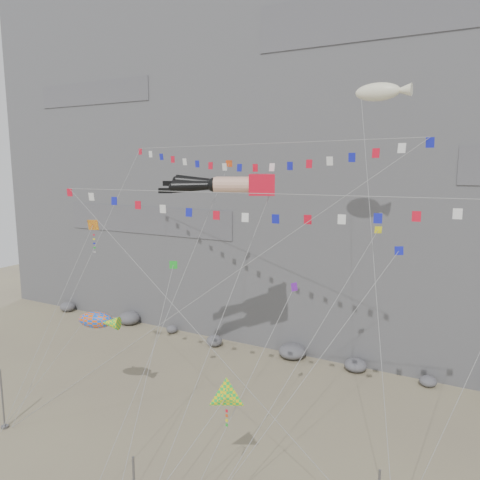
{
  "coord_description": "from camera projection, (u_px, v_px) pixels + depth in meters",
  "views": [
    {
      "loc": [
        15.45,
        -22.18,
        18.09
      ],
      "look_at": [
        -1.31,
        9.0,
        12.35
      ],
      "focal_mm": 35.0,
      "sensor_mm": 36.0,
      "label": 1
    }
  ],
  "objects": [
    {
      "name": "small_kite_a",
      "position": [
        227.0,
        170.0,
        35.89
      ],
      "size": [
        1.18,
        16.88,
        24.31
      ],
      "color": "#E14612",
      "rests_on": "ground"
    },
    {
      "name": "blimp_windsock",
      "position": [
        378.0,
        93.0,
        30.76
      ],
      "size": [
        6.48,
        12.43,
        25.93
      ],
      "color": "white",
      "rests_on": "ground"
    },
    {
      "name": "cliff",
      "position": [
        346.0,
        103.0,
        53.22
      ],
      "size": [
        80.0,
        28.0,
        50.0
      ],
      "primitive_type": "cube",
      "color": "slate",
      "rests_on": "ground"
    },
    {
      "name": "small_kite_c",
      "position": [
        173.0,
        268.0,
        31.92
      ],
      "size": [
        3.96,
        10.85,
        15.53
      ],
      "color": "green",
      "rests_on": "ground"
    },
    {
      "name": "talus_boulders",
      "position": [
        292.0,
        352.0,
        44.09
      ],
      "size": [
        60.0,
        3.0,
        1.2
      ],
      "primitive_type": null,
      "color": "slate",
      "rests_on": "ground"
    },
    {
      "name": "flag_banner_lower",
      "position": [
        260.0,
        194.0,
        27.72
      ],
      "size": [
        29.08,
        5.88,
        19.27
      ],
      "color": "red",
      "rests_on": "ground"
    },
    {
      "name": "harlequin_kite",
      "position": [
        93.0,
        226.0,
        35.82
      ],
      "size": [
        2.41,
        8.69,
        15.62
      ],
      "color": "red",
      "rests_on": "ground"
    },
    {
      "name": "ground",
      "position": [
        191.0,
        455.0,
        29.4
      ],
      "size": [
        120.0,
        120.0,
        0.0
      ],
      "primitive_type": "plane",
      "color": "gray",
      "rests_on": "ground"
    },
    {
      "name": "flag_banner_upper",
      "position": [
        247.0,
        145.0,
        33.56
      ],
      "size": [
        25.35,
        15.0,
        25.8
      ],
      "color": "red",
      "rests_on": "ground"
    },
    {
      "name": "small_kite_e",
      "position": [
        395.0,
        256.0,
        25.66
      ],
      "size": [
        8.2,
        9.85,
        17.92
      ],
      "color": "#1419B3",
      "rests_on": "ground"
    },
    {
      "name": "anchor_pole_left",
      "position": [
        2.0,
        399.0,
        32.12
      ],
      "size": [
        0.12,
        0.12,
        4.32
      ],
      "primitive_type": "cylinder",
      "color": "slate",
      "rests_on": "ground"
    },
    {
      "name": "delta_kite",
      "position": [
        226.0,
        398.0,
        24.05
      ],
      "size": [
        3.94,
        7.13,
        9.36
      ],
      "color": "yellow",
      "rests_on": "ground"
    },
    {
      "name": "fish_windsock",
      "position": [
        96.0,
        320.0,
        33.64
      ],
      "size": [
        6.53,
        5.66,
        9.41
      ],
      "color": "#EE5A0C",
      "rests_on": "ground"
    },
    {
      "name": "small_kite_b",
      "position": [
        293.0,
        290.0,
        29.02
      ],
      "size": [
        2.85,
        10.13,
        14.34
      ],
      "color": "purple",
      "rests_on": "ground"
    },
    {
      "name": "legs_kite",
      "position": [
        230.0,
        185.0,
        32.17
      ],
      "size": [
        8.02,
        15.53,
        21.78
      ],
      "rotation": [
        0.0,
        0.0,
        0.44
      ],
      "color": "red",
      "rests_on": "ground"
    },
    {
      "name": "small_kite_d",
      "position": [
        374.0,
        237.0,
        29.85
      ],
      "size": [
        5.71,
        15.79,
        21.21
      ],
      "color": "yellow",
      "rests_on": "ground"
    }
  ]
}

